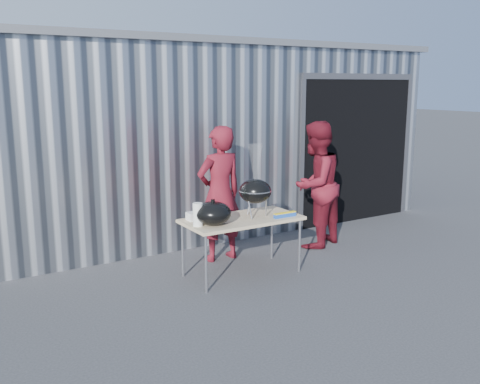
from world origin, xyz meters
TOP-DOWN VIEW (x-y plane):
  - ground at (0.00, 0.00)m, footprint 80.00×80.00m
  - building at (0.92, 4.59)m, footprint 8.20×6.20m
  - folding_table at (0.08, 0.37)m, footprint 1.50×0.75m
  - kettle_grill at (0.26, 0.34)m, footprint 0.42×0.42m
  - grill_lid at (-0.40, 0.27)m, footprint 0.44×0.44m
  - paper_towels at (-0.58, 0.32)m, footprint 0.12×0.12m
  - white_tub at (-0.47, 0.59)m, footprint 0.20×0.15m
  - foil_box at (0.57, 0.12)m, footprint 0.32×0.05m
  - person_cook at (0.14, 1.05)m, footprint 0.70×0.47m
  - person_bystander at (1.68, 0.86)m, footprint 1.11×0.99m

SIDE VIEW (x-z plane):
  - ground at x=0.00m, z-range 0.00..0.00m
  - folding_table at x=0.08m, z-range 0.33..1.08m
  - foil_box at x=0.57m, z-range 0.75..0.81m
  - white_tub at x=-0.47m, z-range 0.75..0.85m
  - paper_towels at x=-0.58m, z-range 0.75..1.03m
  - grill_lid at x=-0.40m, z-range 0.74..1.05m
  - person_cook at x=0.14m, z-range 0.00..1.87m
  - person_bystander at x=1.68m, z-range 0.00..1.89m
  - kettle_grill at x=0.26m, z-range 0.71..1.64m
  - building at x=0.92m, z-range -0.01..3.09m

